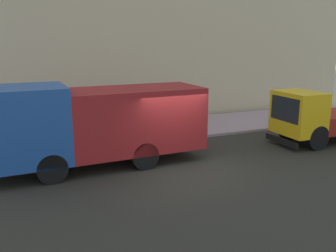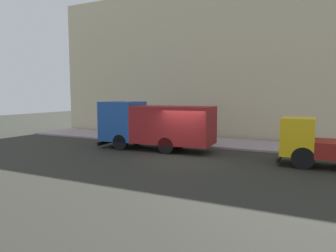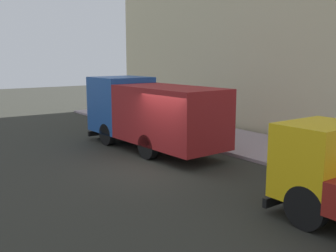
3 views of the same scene
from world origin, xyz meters
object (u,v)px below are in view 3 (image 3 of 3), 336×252
(large_utility_truck, at_px, (150,112))
(pedestrian_walking, at_px, (191,118))
(pedestrian_standing, at_px, (154,110))
(pedestrian_third, at_px, (187,117))

(large_utility_truck, relative_size, pedestrian_walking, 4.35)
(pedestrian_standing, height_order, pedestrian_third, pedestrian_standing)
(pedestrian_standing, bearing_deg, pedestrian_walking, -86.35)
(large_utility_truck, height_order, pedestrian_third, large_utility_truck)
(large_utility_truck, xyz_separation_m, pedestrian_walking, (2.74, 0.67, -0.60))
(pedestrian_standing, bearing_deg, pedestrian_third, -79.95)
(large_utility_truck, distance_m, pedestrian_third, 3.27)
(pedestrian_standing, relative_size, pedestrian_third, 1.10)
(pedestrian_walking, distance_m, pedestrian_standing, 2.87)
(pedestrian_walking, relative_size, pedestrian_third, 1.02)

